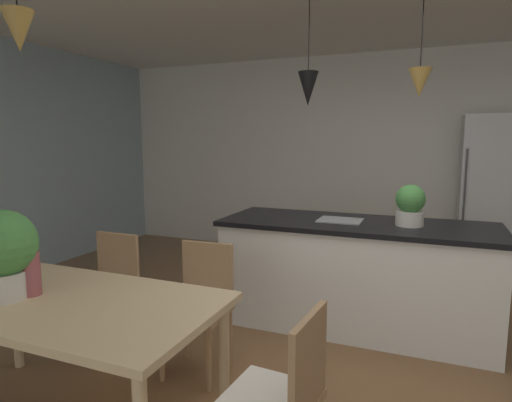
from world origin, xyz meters
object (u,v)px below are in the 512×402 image
Objects in this scene: vase_on_dining_table at (30,273)px; chair_kitchen_end at (279,398)px; refrigerator at (493,197)px; potted_plant_on_table at (2,250)px; dining_table at (58,310)px; kitchen_island at (355,273)px; chair_far_right at (200,303)px; potted_plant_on_island at (410,205)px; chair_far_left at (107,288)px.

chair_kitchen_end is at bearing 0.99° from vase_on_dining_table.
refrigerator is 3.94× the size of potted_plant_on_table.
chair_kitchen_end is 0.47× the size of refrigerator.
chair_kitchen_end is at bearing 4.25° from potted_plant_on_table.
kitchen_island is (1.25, 1.94, -0.21)m from dining_table.
dining_table is at bearing -115.85° from chair_far_right.
vase_on_dining_table is (-1.82, -1.97, -0.20)m from potted_plant_on_island.
vase_on_dining_table reaches higher than chair_far_left.
refrigerator is (2.47, 3.90, 0.25)m from dining_table.
chair_far_left is at bearing 180.00° from chair_far_right.
chair_kitchen_end is at bearing -101.91° from potted_plant_on_island.
chair_far_left is 1.84m from chair_kitchen_end.
chair_kitchen_end is 2.64× the size of potted_plant_on_island.
kitchen_island is (0.86, 1.13, -0.01)m from chair_far_right.
potted_plant_on_island reaches higher than vase_on_dining_table.
chair_kitchen_end is 0.39× the size of kitchen_island.
potted_plant_on_island is at bearing 78.09° from chair_kitchen_end.
chair_far_left is 2.00m from kitchen_island.
refrigerator is 7.79× the size of vase_on_dining_table.
dining_table is 0.93m from chair_far_right.
dining_table is 2.03× the size of chair_far_right.
chair_far_left is at bearing -151.31° from potted_plant_on_island.
chair_kitchen_end is 1.46m from vase_on_dining_table.
chair_far_left is at bearing 153.58° from chair_kitchen_end.
refrigerator is (2.87, 3.09, 0.45)m from chair_far_left.
chair_far_right is at bearing 57.08° from vase_on_dining_table.
chair_far_left is at bearing 115.92° from dining_table.
dining_table is 4.63m from refrigerator.
vase_on_dining_table is (-0.15, -0.03, 0.19)m from dining_table.
chair_far_left is at bearing -132.90° from refrigerator.
potted_plant_on_island reaches higher than kitchen_island.
potted_plant_on_island is 1.38× the size of vase_on_dining_table.
potted_plant_on_table reaches higher than chair_far_left.
chair_far_right is at bearing -0.00° from chair_far_left.
kitchen_island is 0.73m from potted_plant_on_island.
chair_far_left is 3.65× the size of vase_on_dining_table.
vase_on_dining_table is at bearing -122.92° from chair_far_right.
refrigerator is at bearing 56.29° from vase_on_dining_table.
chair_kitchen_end is at bearing -107.32° from refrigerator.
dining_table is at bearing -130.57° from potted_plant_on_island.
potted_plant_on_table reaches higher than dining_table.
refrigerator is at bearing 56.07° from chair_far_right.
potted_plant_on_table is at bearing -134.34° from vase_on_dining_table.
kitchen_island reaches higher than dining_table.
chair_far_right reaches higher than dining_table.
potted_plant_on_table reaches higher than chair_kitchen_end.
chair_far_left is 0.39× the size of kitchen_island.
potted_plant_on_island is (1.66, 1.94, 0.39)m from dining_table.
chair_far_left is 1.00× the size of chair_far_right.
chair_far_left is at bearing 99.81° from potted_plant_on_table.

